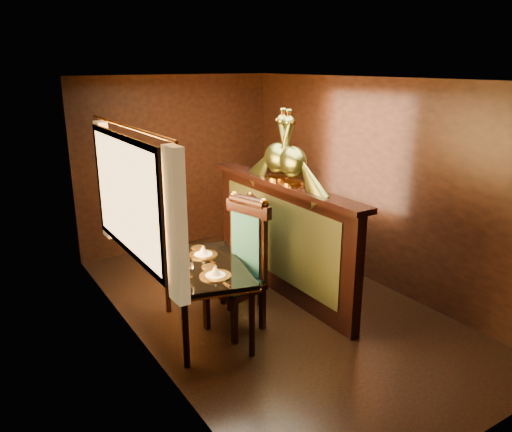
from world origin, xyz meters
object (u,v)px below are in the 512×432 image
object	(u,v)px
dining_table	(205,272)
peacock_left	(293,148)
peacock_right	(278,145)
chair_right	(249,247)
chair_left	(243,260)

from	to	relation	value
dining_table	peacock_left	distance (m)	1.64
peacock_left	peacock_right	world-z (taller)	peacock_left
dining_table	peacock_left	size ratio (longest dim) A/B	1.70
chair_right	chair_left	bearing A→B (deg)	-114.47
dining_table	peacock_left	xyz separation A→B (m)	(1.19, 0.18, 1.10)
peacock_left	chair_left	bearing A→B (deg)	-162.62
peacock_right	chair_left	bearing A→B (deg)	-145.86
chair_right	dining_table	bearing A→B (deg)	-139.61
dining_table	peacock_right	world-z (taller)	peacock_right
chair_left	chair_right	size ratio (longest dim) A/B	1.12
dining_table	chair_left	world-z (taller)	chair_left
peacock_left	peacock_right	xyz separation A→B (m)	(0.00, 0.29, -0.00)
dining_table	chair_right	bearing A→B (deg)	41.59
dining_table	peacock_right	size ratio (longest dim) A/B	1.71
chair_right	peacock_right	distance (m)	1.21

